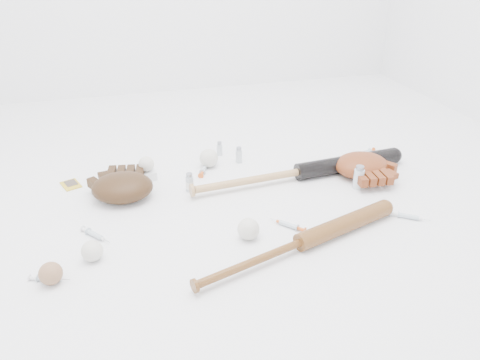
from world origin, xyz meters
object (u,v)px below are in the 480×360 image
object	(u,v)px
bat_wood	(301,242)
glove_dark	(122,187)
pedestal	(147,175)
bat_dark	(300,172)

from	to	relation	value
bat_wood	glove_dark	bearing A→B (deg)	119.87
bat_wood	glove_dark	size ratio (longest dim) A/B	2.98
glove_dark	pedestal	world-z (taller)	glove_dark
bat_wood	pedestal	bearing A→B (deg)	106.74
bat_dark	pedestal	world-z (taller)	bat_dark
bat_dark	pedestal	distance (m)	0.63
bat_dark	glove_dark	world-z (taller)	glove_dark
bat_dark	bat_wood	size ratio (longest dim) A/B	1.19
bat_dark	bat_wood	world-z (taller)	bat_dark
pedestal	bat_wood	bearing A→B (deg)	-55.97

